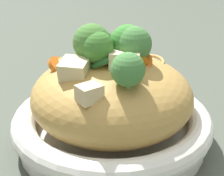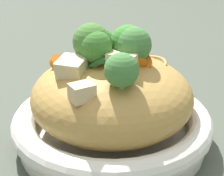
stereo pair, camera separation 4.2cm
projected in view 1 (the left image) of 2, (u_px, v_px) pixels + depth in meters
name	position (u px, v px, depth m)	size (l,w,h in m)	color
ground_plane	(112.00, 139.00, 0.45)	(3.00, 3.00, 0.00)	#474E43
serving_bowl	(112.00, 123.00, 0.44)	(0.27, 0.27, 0.05)	white
noodle_heap	(112.00, 95.00, 0.43)	(0.21, 0.21, 0.10)	tan
broccoli_florets	(113.00, 48.00, 0.39)	(0.11, 0.12, 0.07)	#9ABA7B
carrot_coins	(109.00, 63.00, 0.40)	(0.06, 0.13, 0.03)	orange
zucchini_slices	(110.00, 57.00, 0.41)	(0.11, 0.10, 0.03)	beige
chicken_chunks	(103.00, 63.00, 0.39)	(0.15, 0.09, 0.04)	beige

